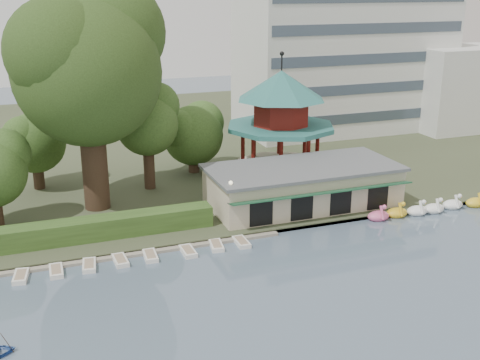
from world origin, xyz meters
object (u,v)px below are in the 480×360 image
pavilion (281,112)px  dock (78,260)px  boathouse (303,185)px  big_tree (88,60)px

pavilion → dock: bearing=-148.3°
dock → pavilion: size_ratio=2.52×
dock → boathouse: 22.62m
pavilion → big_tree: bearing=-169.7°
boathouse → big_tree: big_tree is taller
dock → big_tree: big_tree is taller
dock → big_tree: size_ratio=1.59×
boathouse → pavilion: bearing=78.7°
dock → boathouse: (22.00, 4.77, 2.25)m
big_tree → dock: bearing=-106.1°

